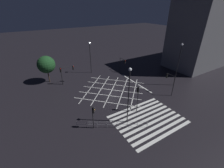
{
  "coord_description": "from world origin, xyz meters",
  "views": [
    {
      "loc": [
        -13.96,
        -23.09,
        15.54
      ],
      "look_at": [
        0.0,
        0.0,
        1.38
      ],
      "focal_mm": 24.0,
      "sensor_mm": 36.0,
      "label": 1
    }
  ],
  "objects": [
    {
      "name": "traffic_light_nw_main",
      "position": [
        -6.54,
        7.7,
        2.96
      ],
      "size": [
        2.95,
        0.36,
        3.99
      ],
      "color": "black",
      "rests_on": "ground_plane"
    },
    {
      "name": "pedestrian_railing",
      "position": [
        -5.6,
        -9.27,
        0.67
      ],
      "size": [
        8.67,
        5.26,
        1.05
      ],
      "rotation": [
        0.0,
        0.0,
        -0.54
      ],
      "color": "gray",
      "rests_on": "ground_plane"
    },
    {
      "name": "street_tree_near",
      "position": [
        -10.31,
        10.67,
        4.16
      ],
      "size": [
        3.79,
        3.79,
        6.06
      ],
      "color": "#38281C",
      "rests_on": "ground_plane"
    },
    {
      "name": "traffic_light_sw_main",
      "position": [
        -7.81,
        -8.01,
        2.61
      ],
      "size": [
        0.39,
        0.36,
        3.65
      ],
      "color": "black",
      "rests_on": "ground_plane"
    },
    {
      "name": "traffic_light_nw_cross",
      "position": [
        -8.04,
        7.81,
        2.82
      ],
      "size": [
        0.36,
        0.39,
        3.95
      ],
      "rotation": [
        0.0,
        0.0,
        -1.57
      ],
      "color": "black",
      "rests_on": "ground_plane"
    },
    {
      "name": "street_lamp_east",
      "position": [
        -3.02,
        -9.38,
        5.71
      ],
      "size": [
        0.45,
        0.45,
        8.69
      ],
      "color": "black",
      "rests_on": "ground_plane"
    },
    {
      "name": "street_lamp_far",
      "position": [
        12.74,
        -5.19,
        5.84
      ],
      "size": [
        0.44,
        0.44,
        9.08
      ],
      "color": "black",
      "rests_on": "ground_plane"
    },
    {
      "name": "street_lamp_west",
      "position": [
        0.04,
        10.46,
        6.18
      ],
      "size": [
        0.63,
        0.63,
        7.91
      ],
      "color": "black",
      "rests_on": "ground_plane"
    },
    {
      "name": "ground_plane",
      "position": [
        0.0,
        0.0,
        0.0
      ],
      "size": [
        200.0,
        200.0,
        0.0
      ],
      "primitive_type": "plane",
      "color": "black"
    },
    {
      "name": "traffic_light_se_cross",
      "position": [
        8.76,
        -6.85,
        3.04
      ],
      "size": [
        0.36,
        2.1,
        4.16
      ],
      "rotation": [
        0.0,
        0.0,
        1.57
      ],
      "color": "black",
      "rests_on": "ground_plane"
    },
    {
      "name": "traffic_light_ne_cross",
      "position": [
        7.62,
        7.11,
        2.54
      ],
      "size": [
        0.36,
        2.47,
        3.46
      ],
      "rotation": [
        0.0,
        0.0,
        -1.57
      ],
      "color": "black",
      "rests_on": "ground_plane"
    },
    {
      "name": "traffic_light_median_south",
      "position": [
        -0.15,
        -8.05,
        3.2
      ],
      "size": [
        0.36,
        0.39,
        4.5
      ],
      "rotation": [
        0.0,
        0.0,
        1.57
      ],
      "color": "black",
      "rests_on": "ground_plane"
    },
    {
      "name": "road_markings",
      "position": [
        0.29,
        -7.36,
        0.0
      ],
      "size": [
        15.52,
        22.25,
        0.01
      ],
      "color": "silver",
      "rests_on": "ground_plane"
    },
    {
      "name": "office_building",
      "position": [
        38.43,
        0.01,
        9.5
      ],
      "size": [
        37.51,
        10.06,
        19.01
      ],
      "rotation": [
        0.0,
        0.0,
        3.14
      ],
      "color": "slate",
      "rests_on": "ground_plane"
    }
  ]
}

